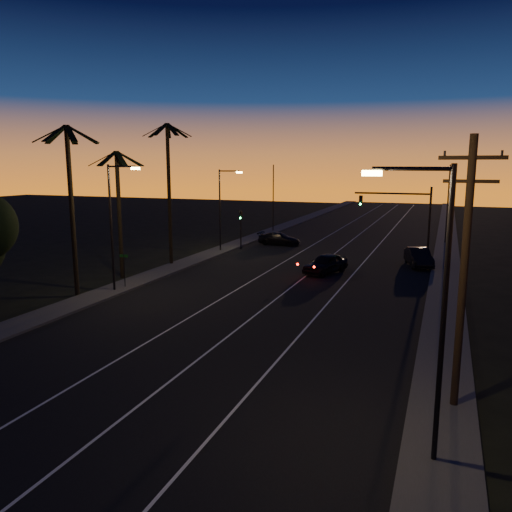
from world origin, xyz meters
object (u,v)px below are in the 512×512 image
at_px(signal_mast, 404,210).
at_px(right_car, 419,257).
at_px(cross_car, 279,239).
at_px(utility_pole, 464,269).
at_px(lead_car, 326,264).

distance_m(signal_mast, right_car, 5.08).
xyz_separation_m(right_car, cross_car, (-15.48, 7.10, -0.12)).
bearing_deg(signal_mast, cross_car, 162.21).
bearing_deg(signal_mast, utility_pole, -81.53).
xyz_separation_m(utility_pole, cross_car, (-18.23, 34.41, -4.61)).
bearing_deg(cross_car, lead_car, -57.07).
height_order(utility_pole, signal_mast, utility_pole).
height_order(lead_car, cross_car, lead_car).
bearing_deg(utility_pole, lead_car, 114.66).
xyz_separation_m(signal_mast, right_car, (1.71, -2.68, -3.96)).
relative_size(utility_pole, right_car, 1.92).
height_order(utility_pole, right_car, utility_pole).
distance_m(signal_mast, cross_car, 15.02).
bearing_deg(lead_car, utility_pole, -65.34).
bearing_deg(signal_mast, right_car, -57.43).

